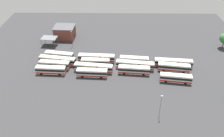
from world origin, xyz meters
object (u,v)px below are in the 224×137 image
object	(u,v)px
bus_row0_slot3	(176,78)
bus_row1_slot0	(134,60)
bus_row0_slot0	(173,63)
lamp_post_mid_lot	(161,105)
bus_row2_slot2	(94,68)
bus_row3_slot1	(58,60)
maintenance_shelter	(49,38)
bus_row3_slot0	(59,56)
bus_row0_slot1	(174,67)
depot_building	(65,32)
bus_row1_slot2	(134,70)
bus_row2_slot1	(95,62)
bus_row3_slot2	(54,65)
lamp_post_by_building	(72,38)
bus_row3_slot3	(51,70)
bus_row2_slot3	(92,73)
bus_row2_slot0	(97,58)
bus_row1_slot1	(135,65)

from	to	relation	value
bus_row0_slot3	bus_row1_slot0	size ratio (longest dim) A/B	0.98
bus_row0_slot0	lamp_post_mid_lot	distance (m)	31.22
bus_row2_slot2	bus_row3_slot1	xyz separation A→B (m)	(15.98, -5.50, 0.00)
bus_row0_slot0	maintenance_shelter	world-z (taller)	maintenance_shelter
bus_row1_slot0	bus_row3_slot0	distance (m)	33.21
bus_row3_slot1	bus_row0_slot1	bearing A→B (deg)	174.42
bus_row1_slot0	depot_building	xyz separation A→B (m)	(34.17, -24.59, 1.42)
bus_row0_slot3	bus_row1_slot2	size ratio (longest dim) A/B	0.95
bus_row2_slot1	bus_row2_slot2	world-z (taller)	same
bus_row0_slot0	depot_building	bearing A→B (deg)	-27.51
bus_row3_slot2	lamp_post_by_building	size ratio (longest dim) A/B	1.66
maintenance_shelter	lamp_post_mid_lot	world-z (taller)	lamp_post_mid_lot
bus_row3_slot3	depot_building	xyz separation A→B (m)	(0.01, -32.51, 1.42)
depot_building	maintenance_shelter	xyz separation A→B (m)	(6.07, 8.07, 0.59)
bus_row1_slot0	lamp_post_mid_lot	size ratio (longest dim) A/B	1.48
bus_row0_slot1	bus_row2_slot3	distance (m)	33.65
bus_row2_slot0	bus_row3_slot3	bearing A→B (deg)	28.34
bus_row3_slot0	lamp_post_by_building	size ratio (longest dim) A/B	1.66
bus_row3_slot1	lamp_post_mid_lot	xyz separation A→B (m)	(-39.19, 30.69, 2.84)
bus_row3_slot0	lamp_post_mid_lot	size ratio (longest dim) A/B	1.54
bus_row0_slot3	depot_building	xyz separation A→B (m)	(49.41, -37.36, 1.42)
bus_row2_slot0	bus_row3_slot1	distance (m)	16.82
bus_row0_slot1	bus_row3_slot3	world-z (taller)	same
bus_row2_slot2	depot_building	bearing A→B (deg)	-60.64
bus_row0_slot1	bus_row1_slot1	distance (m)	15.89
bus_row2_slot1	lamp_post_mid_lot	bearing A→B (deg)	127.90
bus_row0_slot3	lamp_post_mid_lot	xyz separation A→B (m)	(9.01, 18.38, 2.84)
bus_row0_slot1	lamp_post_mid_lot	xyz separation A→B (m)	(9.80, 25.90, 2.84)
bus_row2_slot3	bus_row3_slot0	size ratio (longest dim) A/B	0.95
bus_row3_slot3	lamp_post_by_building	xyz separation A→B (m)	(-5.15, -23.60, 2.51)
bus_row1_slot0	maintenance_shelter	distance (m)	43.55
bus_row1_slot0	depot_building	size ratio (longest dim) A/B	1.16
bus_row1_slot0	lamp_post_by_building	distance (m)	33.07
bus_row2_slot1	depot_building	xyz separation A→B (m)	(17.60, -26.46, 1.42)
bus_row3_slot2	bus_row1_slot1	bearing A→B (deg)	-179.64
bus_row0_slot1	maintenance_shelter	bearing A→B (deg)	-21.16
bus_row0_slot0	lamp_post_by_building	bearing A→B (deg)	-21.02
bus_row3_slot2	lamp_post_mid_lot	world-z (taller)	lamp_post_mid_lot
bus_row2_slot0	bus_row2_slot2	world-z (taller)	same
bus_row1_slot2	bus_row3_slot3	size ratio (longest dim) A/B	1.06
bus_row0_slot0	bus_row1_slot0	bearing A→B (deg)	-6.28
depot_building	bus_row2_slot2	bearing A→B (deg)	119.36
bus_row0_slot0	bus_row3_slot1	distance (m)	49.52
bus_row3_slot3	bus_row3_slot2	bearing A→B (deg)	-98.27
bus_row2_slot3	lamp_post_mid_lot	distance (m)	32.05
bus_row2_slot1	bus_row3_slot3	distance (m)	18.61
bus_row3_slot1	bus_row2_slot0	bearing A→B (deg)	-172.51
lamp_post_by_building	bus_row0_slot1	bearing A→B (deg)	155.07
bus_row0_slot3	bus_row3_slot1	bearing A→B (deg)	-14.32
bus_row2_slot3	bus_row0_slot0	bearing A→B (deg)	-167.03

